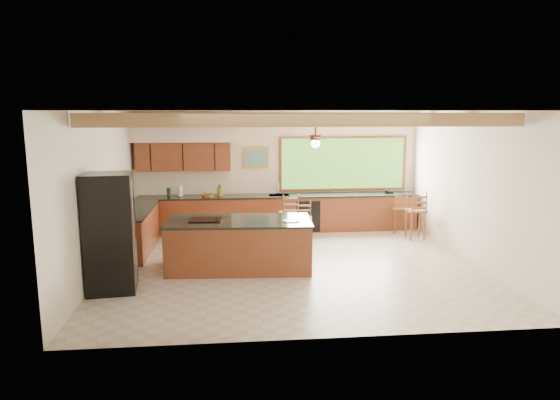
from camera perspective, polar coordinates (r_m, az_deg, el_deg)
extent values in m
plane|color=beige|center=(9.93, 1.53, -7.44)|extent=(7.20, 7.20, 0.00)
cube|color=beige|center=(12.79, -0.27, 3.38)|extent=(7.20, 0.04, 3.00)
cube|color=beige|center=(6.44, 5.24, -3.32)|extent=(7.20, 0.04, 3.00)
cube|color=beige|center=(9.81, -19.78, 0.75)|extent=(0.04, 6.50, 3.00)
cube|color=beige|center=(10.66, 21.15, 1.36)|extent=(0.04, 6.50, 3.00)
cube|color=#A07150|center=(9.47, 1.62, 10.14)|extent=(7.20, 6.50, 0.04)
cube|color=#A78453|center=(7.89, 3.11, 9.13)|extent=(7.10, 0.15, 0.22)
cube|color=#A78453|center=(9.97, 1.24, 9.33)|extent=(7.10, 0.15, 0.22)
cube|color=#A78453|center=(11.76, 0.17, 9.44)|extent=(7.10, 0.15, 0.22)
cube|color=brown|center=(12.56, -10.97, 4.91)|extent=(2.30, 0.35, 0.70)
cube|color=beige|center=(12.45, -11.09, 7.63)|extent=(2.60, 0.50, 0.48)
cylinder|color=#FFEABF|center=(12.54, -14.26, 6.47)|extent=(0.10, 0.10, 0.01)
cylinder|color=#FFEABF|center=(12.42, -7.82, 6.65)|extent=(0.10, 0.10, 0.01)
cube|color=#6FB340|center=(13.01, 7.23, 4.17)|extent=(3.20, 0.04, 1.30)
cube|color=gold|center=(12.68, -2.75, 4.90)|extent=(0.64, 0.03, 0.54)
cube|color=#3C6D57|center=(12.66, -2.74, 4.89)|extent=(0.54, 0.01, 0.44)
cube|color=brown|center=(12.62, -0.12, -1.59)|extent=(7.00, 0.65, 0.88)
cube|color=black|center=(12.54, -0.12, 0.47)|extent=(7.04, 0.69, 0.04)
cube|color=brown|center=(11.23, -16.13, -3.45)|extent=(0.65, 2.35, 0.88)
cube|color=black|center=(11.14, -16.25, -1.15)|extent=(0.69, 2.39, 0.04)
cube|color=black|center=(12.40, 3.25, -1.91)|extent=(0.60, 0.02, 0.78)
cube|color=silver|center=(12.54, -0.12, 0.50)|extent=(0.50, 0.38, 0.03)
cylinder|color=silver|center=(12.71, -0.21, 1.38)|extent=(0.03, 0.03, 0.30)
cylinder|color=silver|center=(12.59, -0.17, 1.90)|extent=(0.03, 0.20, 0.03)
cylinder|color=silver|center=(12.55, -11.34, 1.04)|extent=(0.12, 0.12, 0.29)
cylinder|color=#1A3F19|center=(12.68, -12.68, 0.91)|extent=(0.06, 0.06, 0.21)
cylinder|color=#1A3F19|center=(12.67, -12.53, 0.90)|extent=(0.06, 0.06, 0.21)
cube|color=black|center=(13.14, 12.33, 0.98)|extent=(0.23, 0.20, 0.09)
cube|color=brown|center=(9.66, -4.68, -5.16)|extent=(2.76, 1.40, 0.91)
cube|color=black|center=(9.55, -4.72, -2.39)|extent=(2.81, 1.44, 0.04)
cube|color=black|center=(9.59, -8.53, -2.23)|extent=(0.63, 0.51, 0.02)
cylinder|color=silver|center=(9.40, 1.28, -2.37)|extent=(0.33, 0.33, 0.02)
cube|color=black|center=(8.78, -18.86, -3.57)|extent=(0.85, 0.83, 2.00)
cube|color=silver|center=(8.70, -16.36, -3.56)|extent=(0.03, 0.06, 1.84)
cube|color=brown|center=(11.30, 1.03, -1.53)|extent=(0.46, 0.46, 0.04)
cylinder|color=brown|center=(11.20, 0.27, -3.57)|extent=(0.04, 0.04, 0.69)
cylinder|color=brown|center=(11.24, 1.98, -3.53)|extent=(0.04, 0.04, 0.69)
cylinder|color=brown|center=(11.53, 0.09, -3.18)|extent=(0.04, 0.04, 0.69)
cylinder|color=brown|center=(11.57, 1.75, -3.14)|extent=(0.04, 0.04, 0.69)
cube|color=brown|center=(11.44, 2.73, -2.01)|extent=(0.38, 0.38, 0.04)
cylinder|color=brown|center=(11.35, 2.12, -3.69)|extent=(0.03, 0.03, 0.58)
cylinder|color=brown|center=(11.39, 3.52, -3.66)|extent=(0.03, 0.03, 0.58)
cylinder|color=brown|center=(11.62, 1.93, -3.37)|extent=(0.03, 0.03, 0.58)
cylinder|color=brown|center=(11.66, 3.30, -3.33)|extent=(0.03, 0.03, 0.58)
cube|color=brown|center=(12.78, 13.44, -0.95)|extent=(0.36, 0.36, 0.04)
cylinder|color=brown|center=(12.67, 12.98, -2.48)|extent=(0.03, 0.03, 0.59)
cylinder|color=brown|center=(12.76, 14.20, -2.44)|extent=(0.03, 0.03, 0.59)
cylinder|color=brown|center=(12.93, 12.58, -2.21)|extent=(0.03, 0.03, 0.59)
cylinder|color=brown|center=(13.02, 13.78, -2.17)|extent=(0.03, 0.03, 0.59)
cube|color=brown|center=(12.17, 15.28, -1.16)|extent=(0.42, 0.42, 0.04)
cylinder|color=brown|center=(12.03, 14.75, -3.00)|extent=(0.04, 0.04, 0.67)
cylinder|color=brown|center=(12.15, 16.19, -2.95)|extent=(0.04, 0.04, 0.67)
cylinder|color=brown|center=(12.33, 14.23, -2.67)|extent=(0.04, 0.04, 0.67)
cylinder|color=brown|center=(12.45, 15.64, -2.62)|extent=(0.04, 0.04, 0.67)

